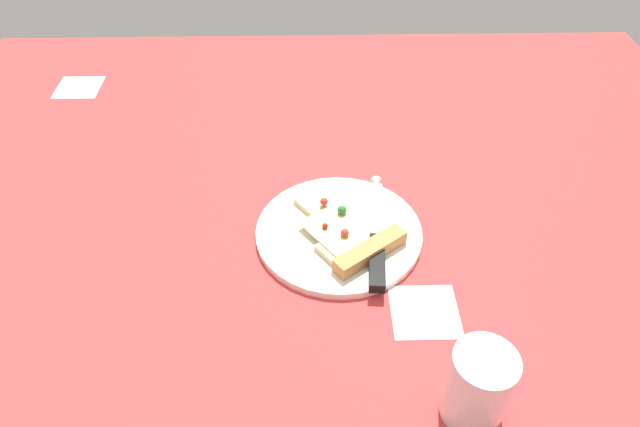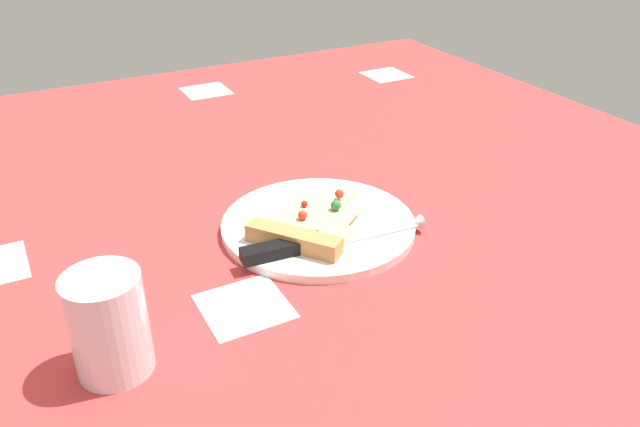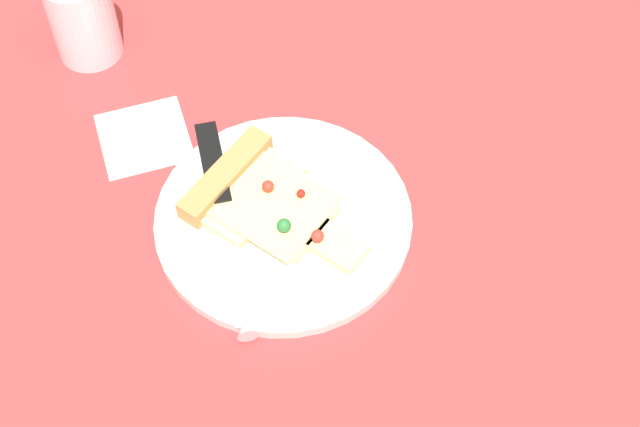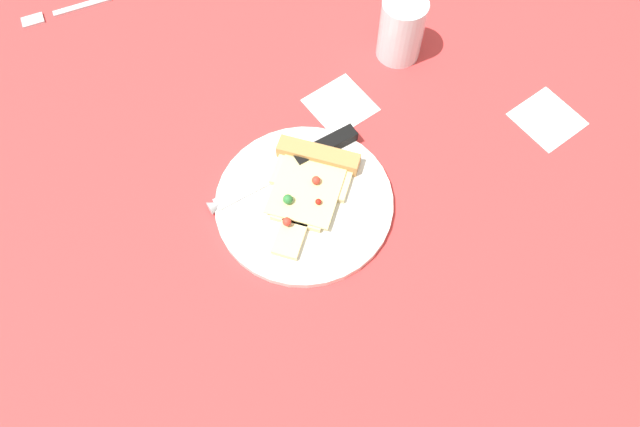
{
  "view_description": "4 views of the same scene",
  "coord_description": "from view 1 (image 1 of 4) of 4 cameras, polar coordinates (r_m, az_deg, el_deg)",
  "views": [
    {
      "loc": [
        -2.09,
        -54.92,
        61.13
      ],
      "look_at": [
        -0.7,
        7.84,
        3.5
      ],
      "focal_mm": 32.05,
      "sensor_mm": 36.0,
      "label": 1
    },
    {
      "loc": [
        64.83,
        -26.66,
        42.03
      ],
      "look_at": [
        1.92,
        7.04,
        2.08
      ],
      "focal_mm": 35.57,
      "sensor_mm": 36.0,
      "label": 2
    },
    {
      "loc": [
        14.1,
        55.15,
        76.07
      ],
      "look_at": [
        -0.9,
        8.96,
        3.56
      ],
      "focal_mm": 52.08,
      "sensor_mm": 36.0,
      "label": 3
    },
    {
      "loc": [
        -28.19,
        26.4,
        69.25
      ],
      "look_at": [
        -1.11,
        6.3,
        1.73
      ],
      "focal_mm": 30.83,
      "sensor_mm": 36.0,
      "label": 4
    }
  ],
  "objects": [
    {
      "name": "pizza_slice",
      "position": [
        0.84,
        3.02,
        -2.19
      ],
      "size": [
        16.67,
        18.6,
        2.68
      ],
      "rotation": [
        0.0,
        0.0,
        0.64
      ],
      "color": "beige",
      "rests_on": "plate"
    },
    {
      "name": "ground_plane",
      "position": [
        0.83,
        0.58,
        -6.18
      ],
      "size": [
        150.07,
        150.07,
        3.0
      ],
      "color": "#D13838",
      "rests_on": "ground"
    },
    {
      "name": "drinking_glass",
      "position": [
        0.67,
        15.49,
        -16.29
      ],
      "size": [
        7.12,
        7.12,
        10.3
      ],
      "primitive_type": "cylinder",
      "color": "silver",
      "rests_on": "ground_plane"
    },
    {
      "name": "knife",
      "position": [
        0.84,
        5.69,
        -2.67
      ],
      "size": [
        4.23,
        24.09,
        2.45
      ],
      "rotation": [
        0.0,
        0.0,
        -0.09
      ],
      "color": "silver",
      "rests_on": "plate"
    },
    {
      "name": "plate",
      "position": [
        0.86,
        1.89,
        -1.92
      ],
      "size": [
        25.11,
        25.11,
        1.18
      ],
      "primitive_type": "cylinder",
      "color": "white",
      "rests_on": "ground_plane"
    }
  ]
}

